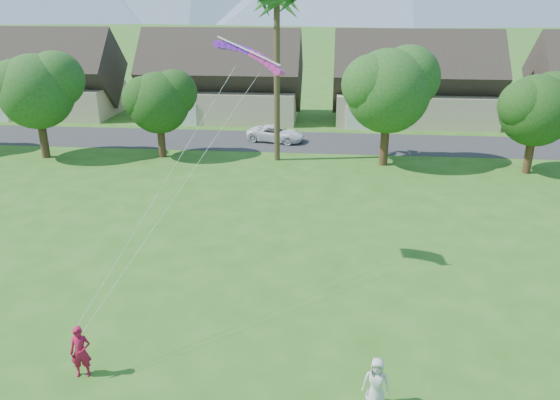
# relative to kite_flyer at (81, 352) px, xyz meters

# --- Properties ---
(street) EXTENTS (90.00, 7.00, 0.01)m
(street) POSITION_rel_kite_flyer_xyz_m (5.94, 31.17, -0.93)
(street) COLOR #2D2D30
(street) RESTS_ON ground
(kite_flyer) EXTENTS (0.76, 0.59, 1.87)m
(kite_flyer) POSITION_rel_kite_flyer_xyz_m (0.00, 0.00, 0.00)
(kite_flyer) COLOR #A21234
(kite_flyer) RESTS_ON ground
(watcher) EXTENTS (0.91, 0.67, 1.70)m
(watcher) POSITION_rel_kite_flyer_xyz_m (9.65, -0.50, -0.08)
(watcher) COLOR silver
(watcher) RESTS_ON ground
(parked_car) EXTENTS (5.24, 3.24, 1.35)m
(parked_car) POSITION_rel_kite_flyer_xyz_m (3.27, 31.17, -0.26)
(parked_car) COLOR white
(parked_car) RESTS_ON ground
(houses_row) EXTENTS (72.75, 8.19, 8.86)m
(houses_row) POSITION_rel_kite_flyer_xyz_m (6.44, 40.16, 2.51)
(houses_row) COLOR beige
(houses_row) RESTS_ON ground
(tree_row) EXTENTS (62.27, 6.67, 8.45)m
(tree_row) POSITION_rel_kite_flyer_xyz_m (4.80, 25.09, 3.96)
(tree_row) COLOR #47301C
(tree_row) RESTS_ON ground
(parafoil_kite) EXTENTS (3.13, 1.26, 0.50)m
(parafoil_kite) POSITION_rel_kite_flyer_xyz_m (4.64, 8.55, 8.78)
(parafoil_kite) COLOR #7B1CD3
(parafoil_kite) RESTS_ON ground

